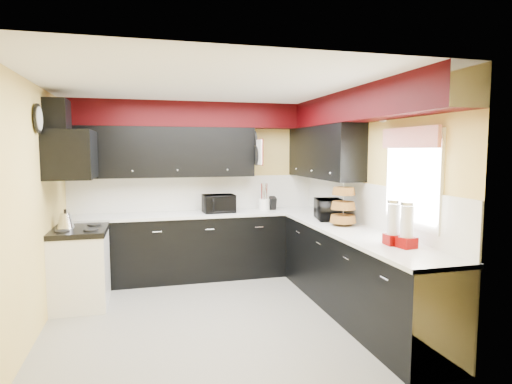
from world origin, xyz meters
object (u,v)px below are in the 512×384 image
knife_block (272,203)px  microwave (329,209)px  toaster_oven (219,203)px  utensil_crock (264,205)px  kettle (66,221)px

knife_block → microwave: bearing=-68.4°
toaster_oven → utensil_crock: size_ratio=2.61×
microwave → utensil_crock: size_ratio=2.81×
kettle → knife_block: bearing=14.9°
toaster_oven → microwave: bearing=-41.6°
knife_block → utensil_crock: bearing=-171.7°
utensil_crock → kettle: bearing=-164.8°
utensil_crock → knife_block: 0.14m
utensil_crock → kettle: (-2.61, -0.71, -0.02)m
microwave → utensil_crock: microwave is taller
knife_block → kettle: bearing=-166.3°
toaster_oven → kettle: 2.04m
utensil_crock → knife_block: knife_block is taller
toaster_oven → kettle: (-1.93, -0.66, -0.06)m
microwave → kettle: microwave is taller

